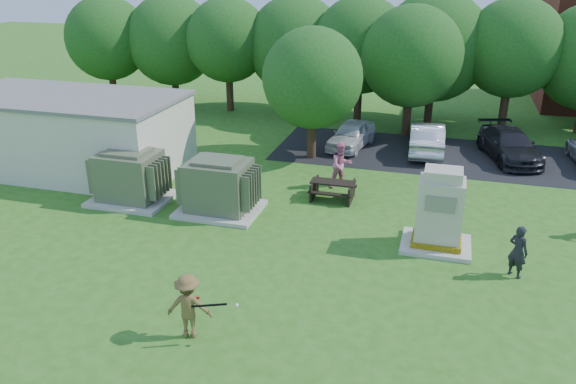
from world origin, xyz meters
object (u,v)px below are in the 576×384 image
(picnic_table, at_px, (333,188))
(batter, at_px, (189,306))
(person_at_picnic, at_px, (341,165))
(car_white, at_px, (351,135))
(generator_cabinet, at_px, (439,214))
(transformer_left, at_px, (130,177))
(transformer_right, at_px, (219,187))
(car_silver_a, at_px, (427,138))
(person_by_generator, at_px, (518,251))
(car_dark, at_px, (509,145))

(picnic_table, bearing_deg, batter, -99.81)
(person_at_picnic, relative_size, car_white, 0.50)
(generator_cabinet, distance_m, batter, 8.71)
(transformer_left, relative_size, transformer_right, 1.00)
(generator_cabinet, distance_m, picnic_table, 5.10)
(transformer_right, relative_size, batter, 1.74)
(generator_cabinet, height_order, picnic_table, generator_cabinet)
(transformer_left, height_order, car_silver_a, transformer_left)
(transformer_left, height_order, person_by_generator, transformer_left)
(generator_cabinet, relative_size, picnic_table, 1.57)
(picnic_table, xyz_separation_m, car_silver_a, (3.19, 6.97, 0.28))
(person_at_picnic, height_order, car_silver_a, person_at_picnic)
(transformer_right, relative_size, car_silver_a, 0.66)
(car_white, bearing_deg, person_by_generator, -47.40)
(person_by_generator, height_order, person_at_picnic, person_at_picnic)
(picnic_table, distance_m, person_at_picnic, 1.43)
(generator_cabinet, height_order, car_dark, generator_cabinet)
(picnic_table, bearing_deg, transformer_left, -162.94)
(transformer_left, distance_m, person_at_picnic, 8.41)
(generator_cabinet, distance_m, car_white, 10.73)
(transformer_left, height_order, car_white, transformer_left)
(picnic_table, xyz_separation_m, car_white, (-0.47, 6.73, 0.20))
(person_at_picnic, bearing_deg, picnic_table, -128.97)
(batter, bearing_deg, person_at_picnic, -109.96)
(generator_cabinet, bearing_deg, transformer_left, 176.75)
(picnic_table, relative_size, car_white, 0.45)
(generator_cabinet, bearing_deg, person_at_picnic, 133.11)
(transformer_right, distance_m, car_silver_a, 11.63)
(batter, xyz_separation_m, person_by_generator, (8.07, 5.31, -0.04))
(transformer_right, height_order, person_by_generator, transformer_right)
(transformer_right, height_order, car_silver_a, transformer_right)
(picnic_table, xyz_separation_m, batter, (-1.64, -9.52, 0.40))
(generator_cabinet, xyz_separation_m, car_silver_a, (-0.90, 9.93, -0.44))
(person_at_picnic, relative_size, car_dark, 0.40)
(car_white, bearing_deg, car_silver_a, 14.05)
(generator_cabinet, height_order, car_white, generator_cabinet)
(person_at_picnic, relative_size, car_silver_a, 0.42)
(transformer_left, xyz_separation_m, car_dark, (14.51, 9.35, -0.28))
(batter, xyz_separation_m, car_silver_a, (4.84, 16.48, -0.12))
(transformer_right, distance_m, person_at_picnic, 5.33)
(car_white, xyz_separation_m, car_dark, (7.46, 0.31, 0.03))
(person_by_generator, relative_size, person_at_picnic, 0.86)
(transformer_left, height_order, person_at_picnic, transformer_left)
(transformer_left, xyz_separation_m, car_white, (7.05, 9.04, -0.31))
(car_white, relative_size, car_dark, 0.81)
(person_by_generator, bearing_deg, picnic_table, 3.38)
(picnic_table, xyz_separation_m, person_by_generator, (6.42, -4.21, 0.36))
(batter, distance_m, car_dark, 18.68)
(car_dark, bearing_deg, car_white, 165.99)
(person_at_picnic, bearing_deg, batter, -135.37)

